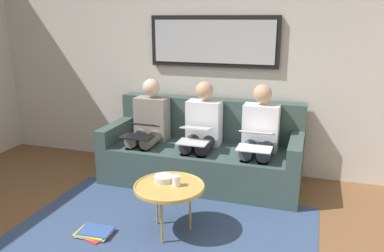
# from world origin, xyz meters

# --- Properties ---
(wall_rear) EXTENTS (6.00, 0.12, 2.60)m
(wall_rear) POSITION_xyz_m (0.00, -2.60, 1.30)
(wall_rear) COLOR beige
(wall_rear) RESTS_ON ground_plane
(area_rug) EXTENTS (2.60, 1.80, 0.01)m
(area_rug) POSITION_xyz_m (0.00, -0.85, 0.00)
(area_rug) COLOR #33476B
(area_rug) RESTS_ON ground_plane
(couch) EXTENTS (2.20, 0.90, 0.90)m
(couch) POSITION_xyz_m (0.00, -2.12, 0.31)
(couch) COLOR #384C47
(couch) RESTS_ON ground_plane
(framed_mirror) EXTENTS (1.53, 0.05, 0.59)m
(framed_mirror) POSITION_xyz_m (0.00, -2.51, 1.55)
(framed_mirror) COLOR black
(coffee_table) EXTENTS (0.61, 0.61, 0.45)m
(coffee_table) POSITION_xyz_m (-0.05, -0.90, 0.43)
(coffee_table) COLOR tan
(coffee_table) RESTS_ON ground_plane
(cup) EXTENTS (0.07, 0.07, 0.09)m
(cup) POSITION_xyz_m (-0.11, -0.92, 0.49)
(cup) COLOR silver
(cup) RESTS_ON coffee_table
(bowl) EXTENTS (0.17, 0.17, 0.05)m
(bowl) POSITION_xyz_m (0.03, -0.97, 0.47)
(bowl) COLOR beige
(bowl) RESTS_ON coffee_table
(person_left) EXTENTS (0.38, 0.58, 1.14)m
(person_left) POSITION_xyz_m (-0.64, -2.05, 0.61)
(person_left) COLOR silver
(person_left) RESTS_ON couch
(laptop_white) EXTENTS (0.34, 0.39, 0.17)m
(laptop_white) POSITION_xyz_m (-0.64, -1.82, 0.63)
(laptop_white) COLOR white
(person_middle) EXTENTS (0.38, 0.58, 1.14)m
(person_middle) POSITION_xyz_m (0.00, -2.05, 0.61)
(person_middle) COLOR silver
(person_middle) RESTS_ON couch
(laptop_silver) EXTENTS (0.31, 0.36, 0.15)m
(laptop_silver) POSITION_xyz_m (0.00, -1.80, 0.63)
(laptop_silver) COLOR silver
(person_right) EXTENTS (0.38, 0.58, 1.14)m
(person_right) POSITION_xyz_m (0.64, -2.05, 0.61)
(person_right) COLOR gray
(person_right) RESTS_ON couch
(laptop_black) EXTENTS (0.35, 0.33, 0.15)m
(laptop_black) POSITION_xyz_m (0.64, -1.81, 0.62)
(laptop_black) COLOR black
(magazine_stack) EXTENTS (0.33, 0.27, 0.04)m
(magazine_stack) POSITION_xyz_m (0.55, -0.65, 0.03)
(magazine_stack) COLOR red
(magazine_stack) RESTS_ON ground_plane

